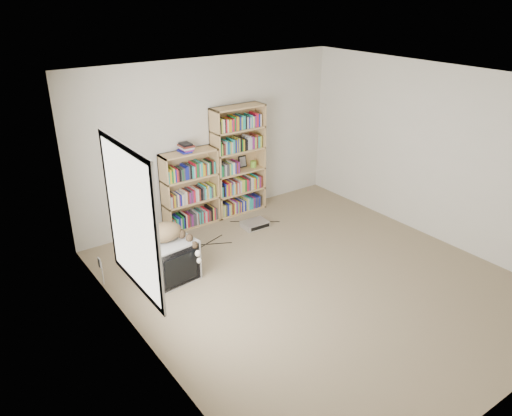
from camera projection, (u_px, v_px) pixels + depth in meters
floor at (314, 280)px, 6.36m from camera, size 4.50×5.00×0.01m
wall_back at (210, 140)px, 7.71m from camera, size 4.50×0.02×2.50m
wall_left at (140, 242)px, 4.66m from camera, size 0.02×5.00×2.50m
wall_right at (438, 155)px, 7.04m from camera, size 0.02×5.00×2.50m
ceiling at (326, 82)px, 5.34m from camera, size 4.50×5.00×0.02m
window at (131, 220)px, 4.75m from camera, size 0.02×1.22×1.52m
crt_tv at (168, 260)px, 6.30m from camera, size 0.68×0.63×0.54m
cat at (169, 235)px, 6.13m from camera, size 0.66×0.55×0.55m
bookcase_tall at (238, 163)px, 7.99m from camera, size 0.88×0.30×1.76m
bookcase_short at (190, 192)px, 7.64m from camera, size 0.87×0.30×1.20m
book_stack at (185, 148)px, 7.32m from camera, size 0.19×0.24×0.13m
green_mug at (253, 164)px, 8.15m from camera, size 0.10×0.10×0.11m
framed_print at (242, 161)px, 8.13m from camera, size 0.14×0.05×0.19m
dvd_player at (255, 224)px, 7.75m from camera, size 0.40×0.30×0.09m
wall_outlet at (99, 263)px, 6.14m from camera, size 0.01×0.08×0.13m
floor_cables at (235, 234)px, 7.55m from camera, size 1.20×0.70×0.01m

